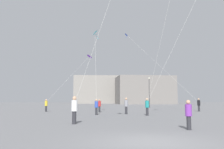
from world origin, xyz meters
The scene contains 15 objects.
ground_plane centered at (0.00, 0.00, 0.00)m, with size 300.00×300.00×0.00m, color slate.
person_in_purple centered at (2.86, 3.32, 0.87)m, with size 0.35×0.35×1.59m.
person_in_white centered at (-3.52, 6.78, 1.01)m, with size 0.40×0.40×1.84m.
person_in_grey centered at (1.35, 17.13, 1.01)m, with size 0.40×0.40×1.85m.
person_in_teal centered at (3.18, 14.63, 0.97)m, with size 0.39×0.39×1.77m.
person_in_yellow centered at (-8.77, 23.35, 0.93)m, with size 0.37×0.37×1.70m.
person_in_black centered at (12.23, 22.48, 1.00)m, with size 0.40×0.40×1.82m.
person_in_red centered at (-1.57, 21.01, 0.93)m, with size 0.37×0.37×1.69m.
person_in_blue centered at (-2.00, 15.98, 0.93)m, with size 0.37×0.37×1.70m.
kite_cobalt_diamond centered at (4.21, 34.91, 13.97)m, with size 8.65×13.28×13.42m.
kite_cyan_delta centered at (-2.21, 17.44, 9.20)m, with size 0.76×2.05×8.38m.
kite_violet_diamond centered at (-3.34, 36.54, 10.16)m, with size 6.17×14.05×9.34m.
building_left_hall centered at (-1.00, 93.64, 5.97)m, with size 20.41×10.95×11.94m.
building_centre_hall centered at (17.00, 79.91, 5.27)m, with size 21.96×14.15×10.54m.
lamppost_east centered at (9.05, 38.40, 4.05)m, with size 0.36×0.36×6.23m.
Camera 1 is at (-2.16, -8.94, 1.60)m, focal length 37.20 mm.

